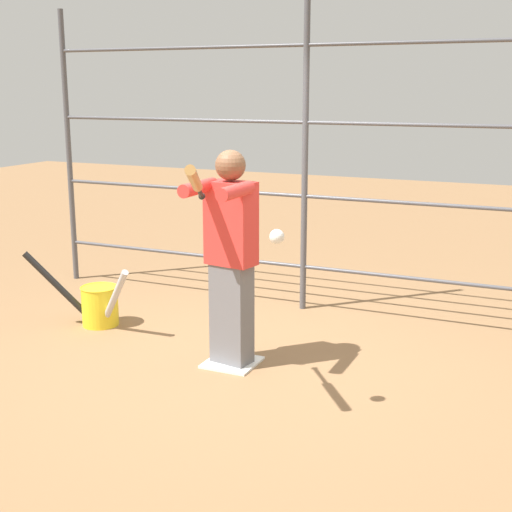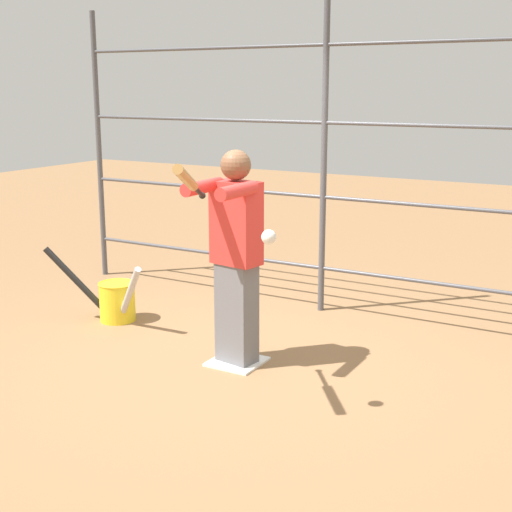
{
  "view_description": "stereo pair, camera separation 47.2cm",
  "coord_description": "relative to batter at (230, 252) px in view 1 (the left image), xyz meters",
  "views": [
    {
      "loc": [
        -2.37,
        4.79,
        2.16
      ],
      "look_at": [
        -0.34,
        0.29,
        0.98
      ],
      "focal_mm": 50.0,
      "sensor_mm": 36.0,
      "label": 1
    },
    {
      "loc": [
        -2.79,
        4.58,
        2.16
      ],
      "look_at": [
        -0.34,
        0.29,
        0.98
      ],
      "focal_mm": 50.0,
      "sensor_mm": 36.0,
      "label": 2
    }
  ],
  "objects": [
    {
      "name": "home_plate",
      "position": [
        0.0,
        -0.02,
        -0.91
      ],
      "size": [
        0.4,
        0.4,
        0.02
      ],
      "color": "white",
      "rests_on": "ground"
    },
    {
      "name": "bat_bucket",
      "position": [
        1.54,
        -0.35,
        -0.71
      ],
      "size": [
        1.1,
        0.53,
        0.72
      ],
      "color": "yellow",
      "rests_on": "ground"
    },
    {
      "name": "batter",
      "position": [
        0.0,
        0.0,
        0.0
      ],
      "size": [
        0.43,
        0.62,
        1.7
      ],
      "color": "slate",
      "rests_on": "ground"
    },
    {
      "name": "baseball_bat_swinging",
      "position": [
        -0.2,
        0.89,
        0.66
      ],
      "size": [
        0.39,
        0.78,
        0.33
      ],
      "color": "black"
    },
    {
      "name": "fence_backstop",
      "position": [
        0.0,
        -1.62,
        0.56
      ],
      "size": [
        5.64,
        0.06,
        2.96
      ],
      "color": "#4C4C51",
      "rests_on": "ground"
    },
    {
      "name": "ground_plane",
      "position": [
        0.0,
        -0.02,
        -0.92
      ],
      "size": [
        24.0,
        24.0,
        0.0
      ],
      "primitive_type": "plane",
      "color": "olive"
    },
    {
      "name": "softball_in_flight",
      "position": [
        -0.68,
        0.7,
        0.31
      ],
      "size": [
        0.1,
        0.1,
        0.1
      ],
      "color": "white"
    }
  ]
}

